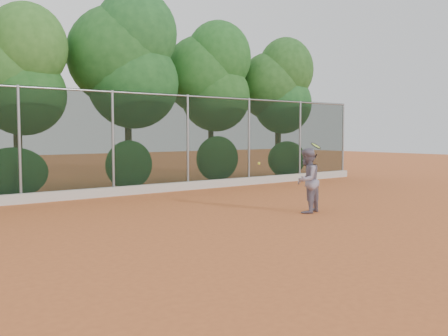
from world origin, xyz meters
TOP-DOWN VIEW (x-y plane):
  - ground at (0.00, 0.00)m, footprint 80.00×80.00m
  - concrete_curb at (0.00, 6.82)m, footprint 24.00×0.20m
  - tennis_player at (2.36, 0.49)m, footprint 0.99×0.87m
  - chainlink_fence at (-0.00, 7.00)m, footprint 24.09×0.09m
  - foliage_backdrop at (-0.55, 8.98)m, footprint 23.70×3.63m
  - tennis_racket at (2.67, 0.49)m, footprint 0.39×0.37m
  - tennis_ball_in_flight at (0.69, 0.52)m, footprint 0.06×0.06m

SIDE VIEW (x-z plane):
  - ground at x=0.00m, z-range 0.00..0.00m
  - concrete_curb at x=0.00m, z-range 0.00..0.30m
  - tennis_player at x=2.36m, z-range 0.00..1.70m
  - tennis_ball_in_flight at x=0.69m, z-range 1.32..1.39m
  - tennis_racket at x=2.67m, z-range 1.42..2.00m
  - chainlink_fence at x=0.00m, z-range 0.11..3.61m
  - foliage_backdrop at x=-0.55m, z-range 0.63..8.18m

